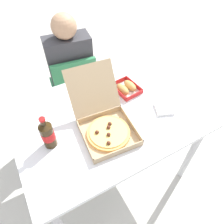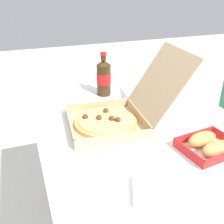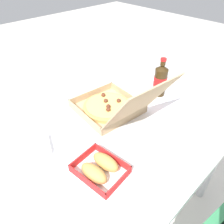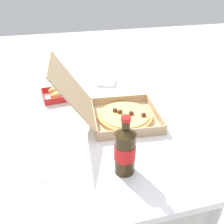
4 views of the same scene
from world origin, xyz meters
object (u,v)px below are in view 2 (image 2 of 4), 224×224
object	(u,v)px
pizza_box_open	(116,115)
cola_bottle	(104,77)
napkin_pile	(153,191)
paper_menu	(165,94)
bread_side_box	(209,145)

from	to	relation	value
pizza_box_open	cola_bottle	world-z (taller)	pizza_box_open
napkin_pile	paper_menu	bearing A→B (deg)	146.40
bread_side_box	paper_menu	distance (m)	0.51
bread_side_box	cola_bottle	size ratio (longest dim) A/B	0.92
pizza_box_open	napkin_pile	xyz separation A→B (m)	(0.41, -0.05, -0.03)
cola_bottle	napkin_pile	bearing A→B (deg)	-8.15
paper_menu	pizza_box_open	bearing A→B (deg)	-55.36
pizza_box_open	napkin_pile	world-z (taller)	pizza_box_open
bread_side_box	cola_bottle	world-z (taller)	cola_bottle
bread_side_box	napkin_pile	xyz separation A→B (m)	(0.11, -0.28, -0.02)
pizza_box_open	paper_menu	bearing A→B (deg)	119.72
pizza_box_open	bread_side_box	xyz separation A→B (m)	(0.29, 0.23, -0.02)
paper_menu	napkin_pile	size ratio (longest dim) A/B	1.91
pizza_box_open	paper_menu	size ratio (longest dim) A/B	2.33
napkin_pile	bread_side_box	bearing A→B (deg)	112.24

